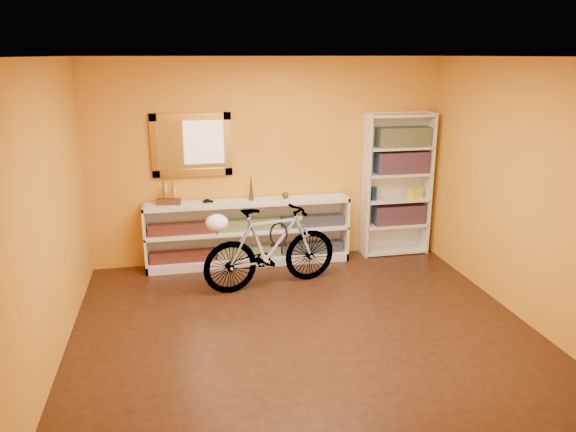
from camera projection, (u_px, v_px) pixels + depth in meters
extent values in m
cube|color=black|center=(302.00, 326.00, 5.52)|extent=(4.50, 4.00, 0.01)
cube|color=silver|center=(304.00, 56.00, 4.78)|extent=(4.50, 4.00, 0.01)
cube|color=orange|center=(268.00, 162.00, 7.03)|extent=(4.50, 0.01, 2.60)
cube|color=orange|center=(47.00, 214.00, 4.71)|extent=(0.01, 4.00, 2.60)
cube|color=orange|center=(519.00, 189.00, 5.58)|extent=(0.01, 4.00, 2.60)
cube|color=#94611B|center=(192.00, 145.00, 6.74)|extent=(0.98, 0.06, 0.78)
cube|color=silver|center=(334.00, 235.00, 7.48)|extent=(0.09, 0.02, 0.09)
cube|color=black|center=(249.00, 252.00, 7.10)|extent=(2.50, 0.13, 0.14)
cube|color=navy|center=(248.00, 225.00, 7.00)|extent=(2.50, 0.13, 0.14)
imported|color=black|center=(208.00, 202.00, 6.83)|extent=(0.00, 0.00, 0.00)
cone|color=brown|center=(251.00, 186.00, 6.88)|extent=(0.06, 0.06, 0.37)
sphere|color=brown|center=(285.00, 195.00, 7.01)|extent=(0.08, 0.08, 0.08)
cube|color=maroon|center=(399.00, 214.00, 7.43)|extent=(0.70, 0.22, 0.26)
cube|color=maroon|center=(402.00, 162.00, 7.23)|extent=(0.70, 0.22, 0.28)
cube|color=navy|center=(403.00, 137.00, 7.13)|extent=(0.70, 0.22, 0.25)
cylinder|color=#153E94|center=(374.00, 193.00, 7.25)|extent=(0.08, 0.08, 0.18)
cube|color=maroon|center=(384.00, 140.00, 7.13)|extent=(0.15, 0.15, 0.17)
cube|color=yellow|center=(415.00, 193.00, 7.35)|extent=(0.20, 0.17, 0.14)
imported|color=silver|center=(271.00, 247.00, 6.33)|extent=(0.75, 1.70, 0.97)
ellipsoid|color=white|center=(217.00, 223.00, 5.99)|extent=(0.25, 0.24, 0.19)
torus|color=black|center=(279.00, 234.00, 6.32)|extent=(0.22, 0.02, 0.22)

